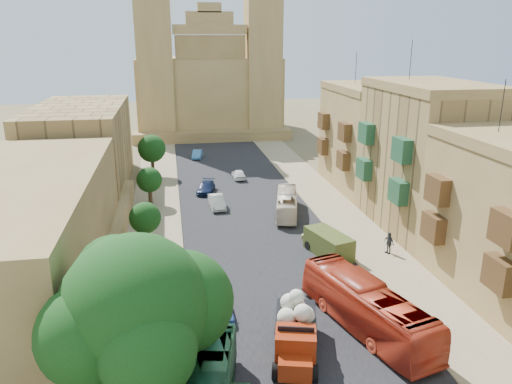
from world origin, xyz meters
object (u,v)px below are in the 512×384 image
object	(u,v)px
car_white_b	(239,174)
car_blue_b	(197,154)
car_blue_a	(222,308)
car_white_a	(217,202)
church	(208,82)
bus_red_east	(367,307)
ficus_tree	(137,311)
red_truck	(296,330)
car_cream	(319,239)
street_tree_b	(145,218)
olive_pickup	(329,244)
bus_cream_east	(287,204)
street_tree_d	(152,149)
street_tree_c	(149,180)
car_dkblue	(206,188)
street_tree_a	(137,274)
pedestrian_c	(389,243)

from	to	relation	value
car_white_b	car_blue_b	bearing A→B (deg)	-71.71
car_blue_a	car_white_a	bearing A→B (deg)	84.35
church	bus_red_east	bearing A→B (deg)	-86.72
church	ficus_tree	distance (m)	75.31
ficus_tree	red_truck	xyz separation A→B (m)	(8.43, 3.01, -3.80)
car_cream	car_blue_b	size ratio (longest dim) A/B	1.08
street_tree_b	car_white_b	xyz separation A→B (m)	(10.97, 20.86, -2.18)
olive_pickup	bus_cream_east	distance (m)	10.48
red_truck	car_cream	world-z (taller)	red_truck
car_white_b	car_blue_b	world-z (taller)	car_white_b
street_tree_d	car_blue_a	distance (m)	36.73
street_tree_d	car_cream	distance (m)	29.99
street_tree_c	car_blue_a	xyz separation A→B (m)	(5.26, -24.21, -2.24)
car_white_a	car_white_b	xyz separation A→B (m)	(3.89, 11.07, -0.07)
church	olive_pickup	size ratio (longest dim) A/B	7.07
street_tree_b	street_tree_d	bearing A→B (deg)	90.00
bus_cream_east	car_dkblue	bearing A→B (deg)	-36.13
car_dkblue	olive_pickup	bearing A→B (deg)	-51.46
olive_pickup	bus_red_east	xyz separation A→B (m)	(-1.16, -11.25, 0.61)
red_truck	car_dkblue	size ratio (longest dim) A/B	1.53
bus_red_east	olive_pickup	bearing A→B (deg)	-111.70
car_blue_b	bus_red_east	bearing A→B (deg)	-71.61
car_cream	car_blue_a	bearing A→B (deg)	29.96
bus_red_east	bus_cream_east	distance (m)	21.67
car_blue_b	street_tree_a	bearing A→B (deg)	-88.46
olive_pickup	car_white_a	world-z (taller)	olive_pickup
ficus_tree	red_truck	world-z (taller)	ficus_tree
street_tree_b	car_dkblue	world-z (taller)	street_tree_b
ficus_tree	street_tree_a	distance (m)	8.25
church	red_truck	xyz separation A→B (m)	(-0.99, -71.59, -7.92)
church	street_tree_d	bearing A→B (deg)	-108.09
car_white_a	pedestrian_c	distance (m)	19.51
street_tree_c	car_blue_b	world-z (taller)	street_tree_c
bus_red_east	car_dkblue	xyz separation A→B (m)	(-7.67, 30.77, -0.94)
ficus_tree	street_tree_b	distance (m)	20.17
pedestrian_c	car_blue_a	bearing A→B (deg)	-81.72
street_tree_a	street_tree_b	bearing A→B (deg)	90.00
olive_pickup	car_white_a	size ratio (longest dim) A/B	1.23
church	car_white_b	xyz separation A→B (m)	(0.97, -33.76, -8.90)
street_tree_b	street_tree_c	distance (m)	12.00
olive_pickup	car_dkblue	xyz separation A→B (m)	(-8.82, 19.51, -0.34)
street_tree_c	bus_red_east	distance (m)	30.67
street_tree_a	street_tree_b	distance (m)	12.02
car_blue_b	car_blue_a	bearing A→B (deg)	-81.89
bus_red_east	car_white_a	size ratio (longest dim) A/B	2.70
red_truck	car_blue_b	world-z (taller)	red_truck
car_white_a	car_cream	bearing A→B (deg)	-58.89
car_dkblue	bus_cream_east	bearing A→B (deg)	-35.67
car_white_a	car_white_b	bearing A→B (deg)	67.29
street_tree_a	car_blue_a	distance (m)	5.98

